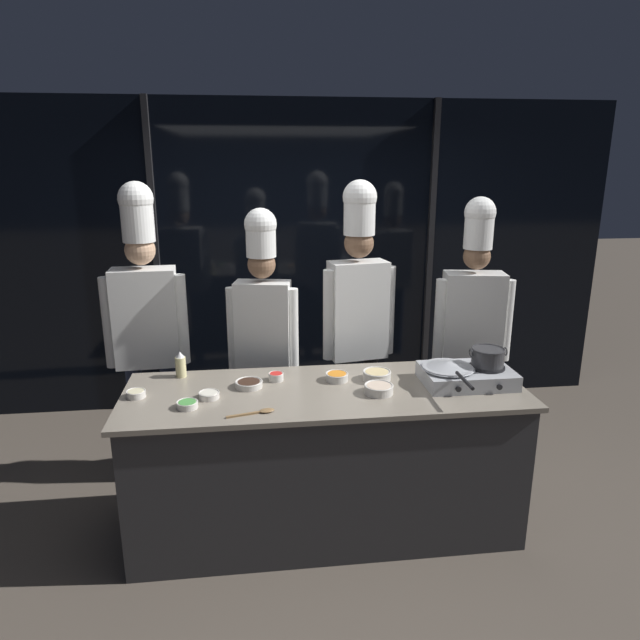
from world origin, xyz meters
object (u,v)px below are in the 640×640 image
(prep_bowl_scallions, at_px, (187,404))
(prep_bowl_carrots, at_px, (337,376))
(prep_bowl_garlic, at_px, (209,395))
(prep_bowl_bell_pepper, at_px, (276,376))
(chef_head, at_px, (145,312))
(prep_bowl_noodles, at_px, (136,393))
(frying_pan, at_px, (448,365))
(chef_pastry, at_px, (473,314))
(chef_line, at_px, (358,302))
(prep_bowl_ginger, at_px, (377,375))
(portable_stove, at_px, (467,375))
(prep_bowl_chicken, at_px, (379,388))
(squeeze_bottle_oil, at_px, (181,365))
(chef_sous, at_px, (263,321))
(serving_spoon_slotted, at_px, (260,412))
(stock_pot, at_px, (488,357))
(prep_bowl_soy_glaze, at_px, (249,383))

(prep_bowl_scallions, distance_m, prep_bowl_carrots, 0.91)
(prep_bowl_carrots, distance_m, prep_bowl_garlic, 0.77)
(prep_bowl_bell_pepper, bearing_deg, prep_bowl_garlic, -150.27)
(chef_head, bearing_deg, prep_bowl_garlic, 115.94)
(prep_bowl_scallions, bearing_deg, prep_bowl_noodles, 149.18)
(frying_pan, bearing_deg, chef_pastry, 59.63)
(prep_bowl_bell_pepper, distance_m, chef_line, 0.88)
(prep_bowl_ginger, bearing_deg, prep_bowl_garlic, -171.28)
(portable_stove, height_order, prep_bowl_noodles, portable_stove)
(portable_stove, xyz_separation_m, prep_bowl_garlic, (-1.52, -0.04, -0.03))
(chef_pastry, bearing_deg, prep_bowl_chicken, 52.72)
(squeeze_bottle_oil, distance_m, chef_sous, 0.66)
(prep_bowl_garlic, relative_size, serving_spoon_slotted, 0.45)
(prep_bowl_carrots, bearing_deg, portable_stove, -10.17)
(prep_bowl_scallions, xyz_separation_m, chef_head, (-0.35, 0.94, 0.28))
(serving_spoon_slotted, bearing_deg, chef_head, 125.16)
(stock_pot, relative_size, prep_bowl_scallions, 1.89)
(prep_bowl_chicken, distance_m, chef_pastry, 1.21)
(prep_bowl_garlic, bearing_deg, prep_bowl_soy_glaze, 31.59)
(stock_pot, height_order, prep_bowl_scallions, stock_pot)
(stock_pot, distance_m, prep_bowl_noodles, 2.05)
(prep_bowl_chicken, height_order, chef_pastry, chef_pastry)
(frying_pan, xyz_separation_m, chef_pastry, (0.43, 0.74, 0.10))
(chef_sous, bearing_deg, serving_spoon_slotted, 98.46)
(serving_spoon_slotted, relative_size, chef_line, 0.13)
(prep_bowl_soy_glaze, bearing_deg, prep_bowl_scallions, -142.70)
(portable_stove, xyz_separation_m, prep_bowl_chicken, (-0.56, -0.09, -0.02))
(prep_bowl_carrots, relative_size, prep_bowl_garlic, 1.18)
(portable_stove, distance_m, chef_line, 0.95)
(squeeze_bottle_oil, xyz_separation_m, prep_bowl_bell_pepper, (0.58, -0.13, -0.05))
(portable_stove, xyz_separation_m, prep_bowl_carrots, (-0.76, 0.14, -0.02))
(stock_pot, height_order, prep_bowl_noodles, stock_pot)
(prep_bowl_chicken, bearing_deg, stock_pot, 7.36)
(portable_stove, relative_size, squeeze_bottle_oil, 3.25)
(frying_pan, height_order, squeeze_bottle_oil, squeeze_bottle_oil)
(portable_stove, distance_m, prep_bowl_noodles, 1.93)
(frying_pan, distance_m, prep_bowl_noodles, 1.81)
(prep_bowl_scallions, xyz_separation_m, serving_spoon_slotted, (0.39, -0.11, -0.01))
(stock_pot, height_order, prep_bowl_chicken, stock_pot)
(prep_bowl_carrots, relative_size, chef_pastry, 0.07)
(squeeze_bottle_oil, xyz_separation_m, prep_bowl_ginger, (1.18, -0.20, -0.04))
(prep_bowl_carrots, bearing_deg, chef_sous, 127.38)
(prep_bowl_scallions, height_order, chef_line, chef_line)
(stock_pot, xyz_separation_m, prep_bowl_chicken, (-0.68, -0.09, -0.13))
(squeeze_bottle_oil, height_order, serving_spoon_slotted, squeeze_bottle_oil)
(prep_bowl_noodles, height_order, serving_spoon_slotted, prep_bowl_noodles)
(portable_stove, distance_m, prep_bowl_carrots, 0.78)
(stock_pot, relative_size, chef_line, 0.11)
(chef_head, bearing_deg, chef_line, 174.81)
(frying_pan, distance_m, squeeze_bottle_oil, 1.62)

